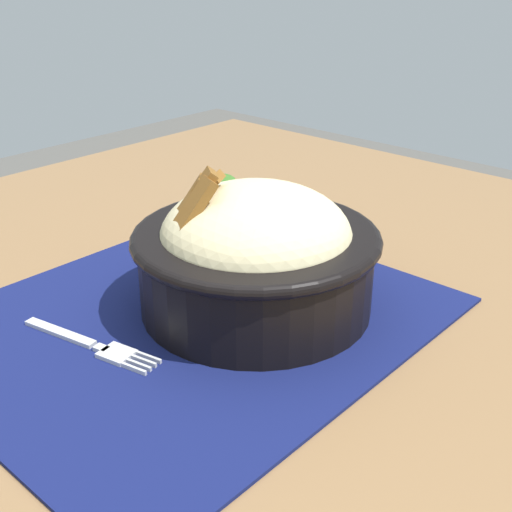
% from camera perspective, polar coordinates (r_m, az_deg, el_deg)
% --- Properties ---
extents(table, '(1.13, 0.96, 0.75)m').
position_cam_1_polar(table, '(0.63, -6.19, -9.97)').
color(table, olive).
rests_on(table, ground_plane).
extents(placemat, '(0.41, 0.35, 0.00)m').
position_cam_1_polar(placemat, '(0.59, -5.61, -5.33)').
color(placemat, '#11194C').
rests_on(placemat, table).
extents(bowl, '(0.23, 0.23, 0.13)m').
position_cam_1_polar(bowl, '(0.58, -0.07, 0.32)').
color(bowl, black).
rests_on(bowl, placemat).
extents(fork, '(0.04, 0.14, 0.00)m').
position_cam_1_polar(fork, '(0.56, -13.68, -7.44)').
color(fork, silver).
rests_on(fork, placemat).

